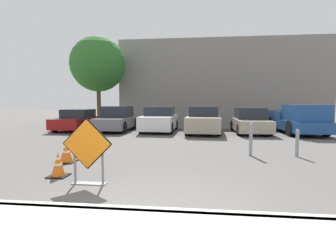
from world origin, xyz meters
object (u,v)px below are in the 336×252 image
Objects in this scene: parked_car_nearest at (78,120)px; bollard_nearest at (251,138)px; parked_car_fifth at (250,122)px; pickup_truck at (298,120)px; traffic_cone_nearest at (58,165)px; bollard_second at (297,142)px; parked_car_second at (117,120)px; parked_car_fourth at (204,120)px; parked_car_third at (160,120)px; road_closed_sign at (87,149)px; traffic_cone_second at (66,152)px.

bollard_nearest is at bearing 142.11° from parked_car_nearest.
pickup_truck is at bearing 179.55° from parked_car_fifth.
pickup_truck is (8.88, 9.68, 0.46)m from traffic_cone_nearest.
traffic_cone_nearest is at bearing -154.90° from bollard_second.
bollard_second is at bearing 68.94° from pickup_truck.
parked_car_fifth is (7.90, -0.19, -0.04)m from parked_car_second.
pickup_truck is (5.27, 0.15, 0.04)m from parked_car_fourth.
traffic_cone_nearest is 0.14× the size of parked_car_third.
road_closed_sign is at bearing -147.32° from bollard_second.
parked_car_second is 2.63m from parked_car_third.
parked_car_fifth is 6.70m from bollard_second.
traffic_cone_nearest is 13.14m from pickup_truck.
bollard_nearest is (5.00, 3.02, 0.29)m from traffic_cone_nearest.
bollard_nearest is (1.39, -6.51, -0.13)m from parked_car_fourth.
parked_car_third reaches higher than road_closed_sign.
pickup_truck is (9.43, 8.25, 0.44)m from traffic_cone_second.
parked_car_second is 7.90m from parked_car_fifth.
parked_car_nearest is (-3.75, 8.66, 0.32)m from traffic_cone_second.
traffic_cone_second is 8.55m from parked_car_second.
bollard_second reaches higher than traffic_cone_nearest.
parked_car_nearest is 1.01× the size of parked_car_third.
parked_car_third is 2.67m from parked_car_fourth.
road_closed_sign is 11.82m from parked_car_nearest.
traffic_cone_nearest is (-0.95, 0.50, -0.48)m from road_closed_sign.
parked_car_fourth reaches higher than parked_car_third.
bollard_nearest is (-1.24, -6.69, -0.08)m from parked_car_fifth.
parked_car_fourth is (7.90, -0.57, 0.08)m from parked_car_nearest.
traffic_cone_second is at bearing 65.69° from parked_car_fourth.
parked_car_second is 0.88× the size of parked_car_fourth.
pickup_truck is at bearing 47.47° from traffic_cone_nearest.
parked_car_nearest is at bearing -2.79° from pickup_truck.
parked_car_second reaches higher than traffic_cone_second.
parked_car_third reaches higher than bollard_nearest.
parked_car_fourth is at bearing 175.29° from parked_car_nearest.
parked_car_nearest is 1.01× the size of parked_car_fifth.
parked_car_third is at bearing -2.89° from pickup_truck.
traffic_cone_nearest is at bearing 46.47° from pickup_truck.
parked_car_fifth is at bearing -1.67° from pickup_truck.
parked_car_fourth is (4.15, 8.10, 0.40)m from traffic_cone_second.
traffic_cone_nearest is at bearing 152.15° from road_closed_sign.
parked_car_nearest is 2.64m from parked_car_second.
parked_car_nearest is 13.18m from pickup_truck.
traffic_cone_second is 5.77m from bollard_nearest.
bollard_nearest is at bearing 31.15° from traffic_cone_nearest.
traffic_cone_nearest is 0.12× the size of parked_car_fourth.
parked_car_fourth reaches higher than parked_car_fifth.
traffic_cone_nearest is 10.05m from parked_car_second.
parked_car_fourth is at bearing 69.26° from traffic_cone_nearest.
parked_car_fifth is (6.79, 8.28, 0.35)m from traffic_cone_second.
parked_car_nearest is at bearing 146.64° from bollard_second.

